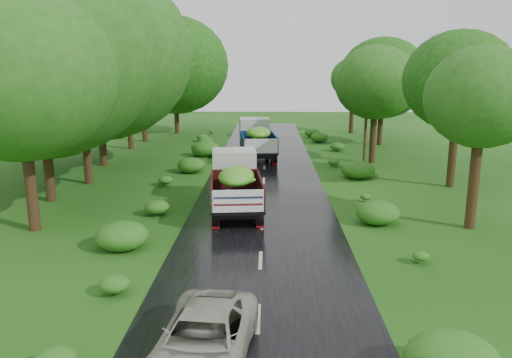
{
  "coord_description": "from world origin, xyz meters",
  "views": [
    {
      "loc": [
        0.24,
        -11.9,
        6.48
      ],
      "look_at": [
        -0.28,
        9.04,
        1.7
      ],
      "focal_mm": 35.0,
      "sensor_mm": 36.0,
      "label": 1
    }
  ],
  "objects_px": {
    "truck_near": "(235,180)",
    "utility_pole": "(367,108)",
    "car": "(204,340)",
    "truck_far": "(257,137)"
  },
  "relations": [
    {
      "from": "truck_near",
      "to": "utility_pole",
      "type": "xyz_separation_m",
      "value": [
        7.98,
        11.48,
        2.28
      ]
    },
    {
      "from": "truck_near",
      "to": "utility_pole",
      "type": "relative_size",
      "value": 0.86
    },
    {
      "from": "truck_near",
      "to": "car",
      "type": "relative_size",
      "value": 1.43
    },
    {
      "from": "car",
      "to": "truck_far",
      "type": "bearing_deg",
      "value": 94.29
    },
    {
      "from": "truck_near",
      "to": "utility_pole",
      "type": "height_order",
      "value": "utility_pole"
    },
    {
      "from": "truck_near",
      "to": "truck_far",
      "type": "distance_m",
      "value": 13.31
    },
    {
      "from": "utility_pole",
      "to": "truck_far",
      "type": "bearing_deg",
      "value": 147.27
    },
    {
      "from": "truck_near",
      "to": "truck_far",
      "type": "height_order",
      "value": "truck_far"
    },
    {
      "from": "truck_far",
      "to": "car",
      "type": "xyz_separation_m",
      "value": [
        -0.57,
        -25.39,
        -0.88
      ]
    },
    {
      "from": "truck_near",
      "to": "car",
      "type": "height_order",
      "value": "truck_near"
    }
  ]
}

